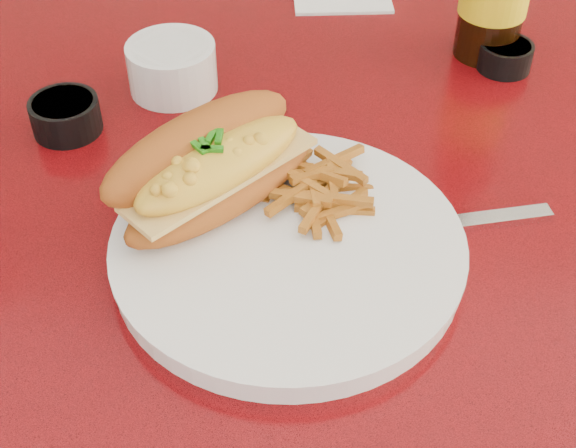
{
  "coord_description": "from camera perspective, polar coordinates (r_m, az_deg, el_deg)",
  "views": [
    {
      "loc": [
        -0.04,
        -0.58,
        1.25
      ],
      "look_at": [
        -0.02,
        -0.12,
        0.81
      ],
      "focal_mm": 50.0,
      "sensor_mm": 36.0,
      "label": 1
    }
  ],
  "objects": [
    {
      "name": "sauce_cup_left",
      "position": [
        0.83,
        -15.55,
        7.53
      ],
      "size": [
        0.09,
        0.09,
        0.03
      ],
      "rotation": [
        0.0,
        0.0,
        0.35
      ],
      "color": "black",
      "rests_on": "diner_table"
    },
    {
      "name": "gravy_ramekin",
      "position": [
        0.86,
        -8.25,
        11.07
      ],
      "size": [
        0.12,
        0.12,
        0.05
      ],
      "rotation": [
        0.0,
        0.0,
        0.41
      ],
      "color": "white",
      "rests_on": "diner_table"
    },
    {
      "name": "fries_pile",
      "position": [
        0.69,
        1.31,
        2.71
      ],
      "size": [
        0.12,
        0.11,
        0.03
      ],
      "primitive_type": null,
      "rotation": [
        0.0,
        0.0,
        -0.25
      ],
      "color": "#C07320",
      "rests_on": "dinner_plate"
    },
    {
      "name": "diner_table",
      "position": [
        0.87,
        0.54,
        -4.48
      ],
      "size": [
        1.23,
        0.83,
        0.77
      ],
      "color": "red",
      "rests_on": "ground"
    },
    {
      "name": "booth_bench_far",
      "position": [
        1.69,
        -1.39,
        8.47
      ],
      "size": [
        1.2,
        0.51,
        0.9
      ],
      "color": "#A40A17",
      "rests_on": "ground"
    },
    {
      "name": "fork",
      "position": [
        0.69,
        0.91,
        1.49
      ],
      "size": [
        0.07,
        0.15,
        0.0
      ],
      "rotation": [
        0.0,
        0.0,
        1.96
      ],
      "color": "silver",
      "rests_on": "dinner_plate"
    },
    {
      "name": "sauce_cup_right",
      "position": [
        0.93,
        15.19,
        11.53
      ],
      "size": [
        0.06,
        0.06,
        0.03
      ],
      "rotation": [
        0.0,
        0.0,
        0.09
      ],
      "color": "black",
      "rests_on": "diner_table"
    },
    {
      "name": "knife",
      "position": [
        0.71,
        11.1,
        -0.16
      ],
      "size": [
        0.23,
        0.04,
        0.01
      ],
      "rotation": [
        0.0,
        0.0,
        0.12
      ],
      "color": "silver",
      "rests_on": "diner_table"
    },
    {
      "name": "dinner_plate",
      "position": [
        0.66,
        0.0,
        -1.79
      ],
      "size": [
        0.3,
        0.3,
        0.02
      ],
      "rotation": [
        0.0,
        0.0,
        -0.03
      ],
      "color": "white",
      "rests_on": "diner_table"
    },
    {
      "name": "mac_hoagie",
      "position": [
        0.67,
        -5.37,
        4.15
      ],
      "size": [
        0.21,
        0.2,
        0.09
      ],
      "rotation": [
        0.0,
        0.0,
        0.7
      ],
      "color": "#AA551B",
      "rests_on": "dinner_plate"
    }
  ]
}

